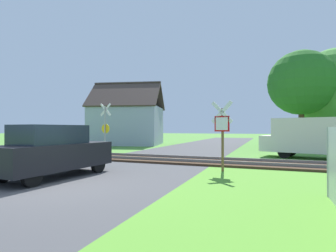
{
  "coord_description": "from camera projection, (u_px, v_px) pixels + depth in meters",
  "views": [
    {
      "loc": [
        5.72,
        -5.8,
        1.66
      ],
      "look_at": [
        0.5,
        7.76,
        1.8
      ],
      "focal_mm": 28.0,
      "sensor_mm": 36.0,
      "label": 1
    }
  ],
  "objects": [
    {
      "name": "ground_plane",
      "position": [
        54.0,
        187.0,
        7.45
      ],
      "size": [
        160.0,
        160.0,
        0.0
      ],
      "primitive_type": "plane",
      "color": "#4C8433"
    },
    {
      "name": "tree_right",
      "position": [
        301.0,
        83.0,
        21.16
      ],
      "size": [
        5.2,
        5.2,
        7.97
      ],
      "color": "#513823",
      "rests_on": "ground"
    },
    {
      "name": "house",
      "position": [
        127.0,
        124.0,
        27.24
      ],
      "size": [
        8.28,
        7.56,
        6.51
      ],
      "rotation": [
        0.0,
        0.0,
        0.24
      ],
      "color": "#99A3B7",
      "rests_on": "ground"
    },
    {
      "name": "rail_track",
      "position": [
        152.0,
        159.0,
        13.77
      ],
      "size": [
        60.0,
        2.6,
        0.22
      ],
      "color": "#422D1E",
      "rests_on": "ground"
    },
    {
      "name": "parked_car",
      "position": [
        54.0,
        151.0,
        8.89
      ],
      "size": [
        2.02,
        4.14,
        1.78
      ],
      "rotation": [
        0.0,
        0.0,
        -0.1
      ],
      "color": "black",
      "rests_on": "ground"
    },
    {
      "name": "crossing_sign_far",
      "position": [
        105.0,
        125.0,
        17.65
      ],
      "size": [
        0.88,
        0.14,
        3.37
      ],
      "rotation": [
        0.0,
        0.0,
        -0.05
      ],
      "color": "#9E9EA5",
      "rests_on": "ground"
    },
    {
      "name": "road_asphalt",
      "position": [
        97.0,
        175.0,
        9.32
      ],
      "size": [
        6.64,
        80.0,
        0.01
      ],
      "primitive_type": "cube",
      "color": "#424244",
      "rests_on": "ground"
    },
    {
      "name": "tree_far",
      "position": [
        335.0,
        90.0,
        22.32
      ],
      "size": [
        7.04,
        7.04,
        8.46
      ],
      "color": "#513823",
      "rests_on": "ground"
    },
    {
      "name": "mail_truck",
      "position": [
        312.0,
        136.0,
        14.41
      ],
      "size": [
        5.22,
        3.11,
        2.24
      ],
      "rotation": [
        0.0,
        0.0,
        1.3
      ],
      "color": "silver",
      "rests_on": "ground"
    },
    {
      "name": "stop_sign_near",
      "position": [
        222.0,
        130.0,
        10.1
      ],
      "size": [
        0.86,
        0.23,
        2.73
      ],
      "rotation": [
        0.0,
        0.0,
        2.91
      ],
      "color": "brown",
      "rests_on": "ground"
    }
  ]
}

